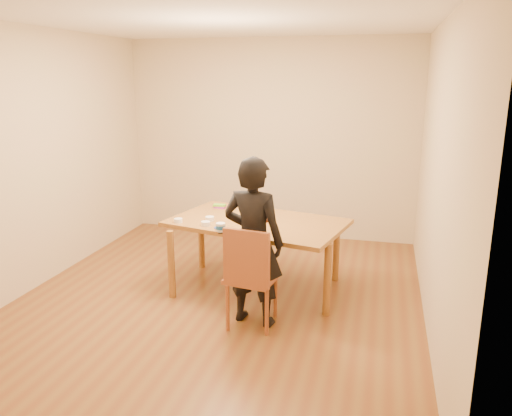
% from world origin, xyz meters
% --- Properties ---
extents(room_shell, '(4.00, 4.50, 2.70)m').
position_xyz_m(room_shell, '(0.00, 0.34, 1.35)').
color(room_shell, brown).
rests_on(room_shell, ground).
extents(dining_table, '(1.93, 1.40, 0.04)m').
position_xyz_m(dining_table, '(0.31, 0.33, 0.73)').
color(dining_table, brown).
rests_on(dining_table, floor).
extents(dining_chair, '(0.47, 0.47, 0.04)m').
position_xyz_m(dining_chair, '(0.46, -0.45, 0.45)').
color(dining_chair, brown).
rests_on(dining_chair, floor).
extents(cake_plate, '(0.30, 0.30, 0.02)m').
position_xyz_m(cake_plate, '(0.28, 0.34, 0.76)').
color(cake_plate, red).
rests_on(cake_plate, dining_table).
extents(cake, '(0.24, 0.24, 0.08)m').
position_xyz_m(cake, '(0.28, 0.34, 0.81)').
color(cake, white).
rests_on(cake, cake_plate).
extents(frosting_dome, '(0.23, 0.23, 0.03)m').
position_xyz_m(frosting_dome, '(0.28, 0.34, 0.86)').
color(frosting_dome, white).
rests_on(frosting_dome, cake).
extents(frosting_tub, '(0.09, 0.09, 0.08)m').
position_xyz_m(frosting_tub, '(0.06, -0.11, 0.79)').
color(frosting_tub, white).
rests_on(frosting_tub, dining_table).
extents(frosting_lid, '(0.10, 0.10, 0.01)m').
position_xyz_m(frosting_lid, '(0.02, -0.02, 0.76)').
color(frosting_lid, '#1A37A9').
rests_on(frosting_lid, dining_table).
extents(frosting_dollop, '(0.04, 0.04, 0.02)m').
position_xyz_m(frosting_dollop, '(0.02, -0.02, 0.77)').
color(frosting_dollop, white).
rests_on(frosting_dollop, frosting_lid).
extents(ramekin_green, '(0.09, 0.09, 0.04)m').
position_xyz_m(ramekin_green, '(-0.14, 0.03, 0.77)').
color(ramekin_green, white).
rests_on(ramekin_green, dining_table).
extents(ramekin_yellow, '(0.09, 0.09, 0.04)m').
position_xyz_m(ramekin_yellow, '(-0.16, 0.20, 0.77)').
color(ramekin_yellow, white).
rests_on(ramekin_yellow, dining_table).
extents(ramekin_multi, '(0.09, 0.09, 0.04)m').
position_xyz_m(ramekin_multi, '(-0.45, 0.07, 0.77)').
color(ramekin_multi, white).
rests_on(ramekin_multi, dining_table).
extents(candy_box_pink, '(0.13, 0.08, 0.02)m').
position_xyz_m(candy_box_pink, '(-0.23, 0.72, 0.76)').
color(candy_box_pink, '#E536B0').
rests_on(candy_box_pink, dining_table).
extents(candy_box_green, '(0.14, 0.07, 0.02)m').
position_xyz_m(candy_box_green, '(-0.23, 0.73, 0.78)').
color(candy_box_green, green).
rests_on(candy_box_green, candy_box_pink).
extents(spatula, '(0.17, 0.09, 0.01)m').
position_xyz_m(spatula, '(0.14, -0.16, 0.76)').
color(spatula, black).
rests_on(spatula, dining_table).
extents(person, '(0.62, 0.46, 1.54)m').
position_xyz_m(person, '(0.46, -0.40, 0.77)').
color(person, black).
rests_on(person, floor).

